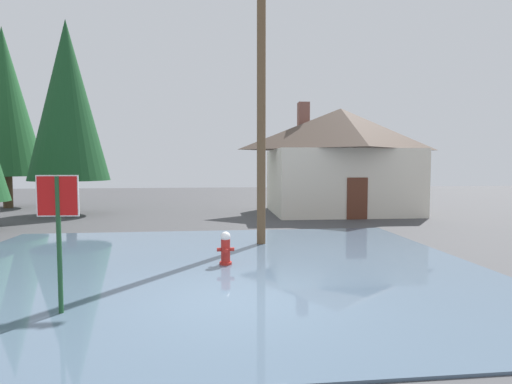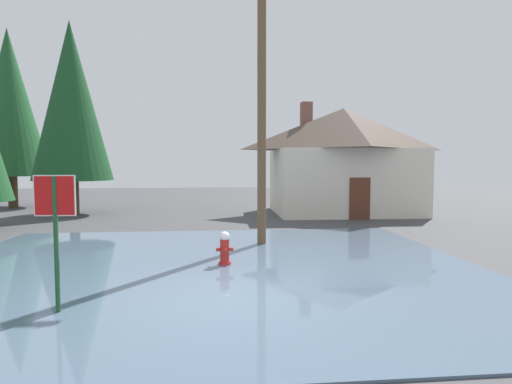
{
  "view_description": "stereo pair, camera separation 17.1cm",
  "coord_description": "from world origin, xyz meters",
  "px_view_note": "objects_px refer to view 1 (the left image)",
  "views": [
    {
      "loc": [
        -0.44,
        -7.59,
        2.57
      ],
      "look_at": [
        0.89,
        4.33,
        1.79
      ],
      "focal_mm": 28.46,
      "sensor_mm": 36.0,
      "label": 1
    },
    {
      "loc": [
        -0.27,
        -7.6,
        2.57
      ],
      "look_at": [
        0.89,
        4.33,
        1.79
      ],
      "focal_mm": 28.46,
      "sensor_mm": 36.0,
      "label": 2
    }
  ],
  "objects_px": {
    "fire_hydrant": "(226,249)",
    "pine_tree_short_left": "(68,101)",
    "stop_sign_near": "(58,216)",
    "pine_tree_mid_left": "(4,102)",
    "house": "(340,159)",
    "utility_pole": "(261,86)"
  },
  "relations": [
    {
      "from": "fire_hydrant",
      "to": "pine_tree_short_left",
      "type": "xyz_separation_m",
      "value": [
        -7.66,
        11.77,
        5.45
      ]
    },
    {
      "from": "pine_tree_short_left",
      "to": "stop_sign_near",
      "type": "bearing_deg",
      "value": -72.36
    },
    {
      "from": "pine_tree_mid_left",
      "to": "pine_tree_short_left",
      "type": "relative_size",
      "value": 1.08
    },
    {
      "from": "pine_tree_short_left",
      "to": "pine_tree_mid_left",
      "type": "bearing_deg",
      "value": 140.86
    },
    {
      "from": "stop_sign_near",
      "to": "pine_tree_mid_left",
      "type": "relative_size",
      "value": 0.22
    },
    {
      "from": "fire_hydrant",
      "to": "pine_tree_short_left",
      "type": "relative_size",
      "value": 0.09
    },
    {
      "from": "house",
      "to": "pine_tree_short_left",
      "type": "relative_size",
      "value": 0.8
    },
    {
      "from": "fire_hydrant",
      "to": "utility_pole",
      "type": "distance_m",
      "value": 5.51
    },
    {
      "from": "stop_sign_near",
      "to": "pine_tree_short_left",
      "type": "bearing_deg",
      "value": 107.64
    },
    {
      "from": "stop_sign_near",
      "to": "utility_pole",
      "type": "relative_size",
      "value": 0.25
    },
    {
      "from": "fire_hydrant",
      "to": "pine_tree_short_left",
      "type": "distance_m",
      "value": 15.06
    },
    {
      "from": "utility_pole",
      "to": "house",
      "type": "relative_size",
      "value": 1.23
    },
    {
      "from": "pine_tree_mid_left",
      "to": "pine_tree_short_left",
      "type": "height_order",
      "value": "pine_tree_mid_left"
    },
    {
      "from": "utility_pole",
      "to": "house",
      "type": "bearing_deg",
      "value": 57.67
    },
    {
      "from": "utility_pole",
      "to": "pine_tree_mid_left",
      "type": "height_order",
      "value": "pine_tree_mid_left"
    },
    {
      "from": "fire_hydrant",
      "to": "house",
      "type": "distance_m",
      "value": 13.17
    },
    {
      "from": "fire_hydrant",
      "to": "utility_pole",
      "type": "xyz_separation_m",
      "value": [
        1.25,
        2.66,
        4.66
      ]
    },
    {
      "from": "house",
      "to": "stop_sign_near",
      "type": "bearing_deg",
      "value": -123.77
    },
    {
      "from": "house",
      "to": "pine_tree_mid_left",
      "type": "distance_m",
      "value": 20.1
    },
    {
      "from": "utility_pole",
      "to": "pine_tree_short_left",
      "type": "relative_size",
      "value": 0.98
    },
    {
      "from": "house",
      "to": "pine_tree_mid_left",
      "type": "bearing_deg",
      "value": 166.28
    },
    {
      "from": "house",
      "to": "pine_tree_short_left",
      "type": "distance_m",
      "value": 14.58
    }
  ]
}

